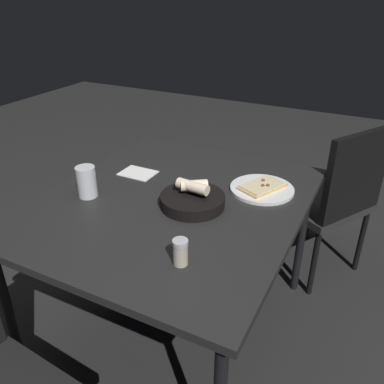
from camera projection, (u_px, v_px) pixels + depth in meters
ground at (176, 324)px, 1.95m from camera, size 8.00×8.00×0.00m
dining_table at (173, 211)px, 1.65m from camera, size 1.02×1.18×0.70m
pizza_plate at (262, 188)px, 1.69m from camera, size 0.27×0.27×0.04m
bread_basket at (192, 199)px, 1.57m from camera, size 0.26×0.26×0.11m
beer_glass at (87, 184)px, 1.63m from camera, size 0.08×0.08×0.13m
pepper_shaker at (180, 253)px, 1.24m from camera, size 0.05×0.05×0.09m
napkin at (138, 173)px, 1.85m from camera, size 0.16×0.12×0.00m
chair_far at (332, 195)px, 2.09m from camera, size 0.60×0.60×0.88m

